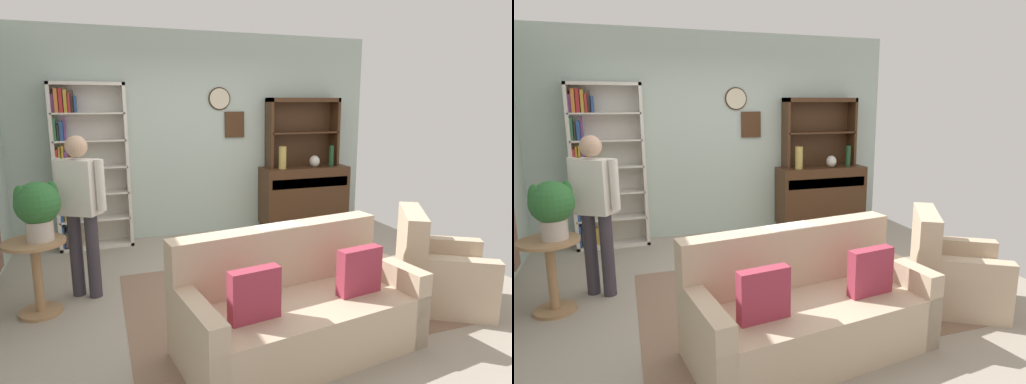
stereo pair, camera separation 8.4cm
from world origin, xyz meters
The scene contains 16 objects.
ground_plane centered at (0.00, 0.00, -0.01)m, with size 5.40×4.60×0.02m, color #9E9384.
wall_back centered at (0.00, 2.13, 1.40)m, with size 5.00×0.09×2.80m.
area_rug centered at (0.20, -0.30, 0.00)m, with size 2.95×2.11×0.01m, color #846651.
bookshelf centered at (-1.57, 1.94, 1.05)m, with size 0.90×0.30×2.10m.
sideboard centered at (1.46, 1.86, 0.51)m, with size 1.30×0.45×0.92m.
sideboard_hutch centered at (1.46, 1.97, 1.56)m, with size 1.10×0.26×1.00m.
vase_tall centered at (1.07, 1.78, 1.08)m, with size 0.11×0.11×0.32m, color tan.
vase_round centered at (1.59, 1.79, 1.01)m, with size 0.15×0.15×0.17m, color beige.
bottle_wine centered at (1.85, 1.77, 1.08)m, with size 0.07×0.07×0.31m, color #194223.
couch_floral centered at (-0.06, -1.16, 0.31)m, with size 1.90×1.10×0.90m.
armchair_floral centered at (1.50, -0.91, 0.29)m, with size 1.06×1.05×0.88m.
plant_stand centered at (-1.98, 0.11, 0.42)m, with size 0.52×0.52×0.68m.
potted_plant_large centered at (-1.92, 0.11, 0.98)m, with size 0.37×0.37×0.52m.
person_reading centered at (-1.59, 0.37, 0.91)m, with size 0.49×0.35×1.56m.
coffee_table centered at (0.20, -0.33, 0.35)m, with size 0.80×0.50×0.42m.
book_stack centered at (0.06, -0.27, 0.44)m, with size 0.18×0.11×0.05m.
Camera 2 is at (-1.31, -3.99, 1.85)m, focal length 30.82 mm.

